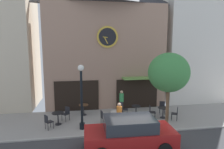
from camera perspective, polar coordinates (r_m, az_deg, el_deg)
ground_plane at (r=11.18m, az=7.45°, el=-18.00°), size 24.28×10.34×0.13m
clock_building at (r=15.97m, az=-1.87°, el=10.11°), size 9.40×3.48×10.41m
neighbor_building_right at (r=19.13m, az=22.59°, el=12.12°), size 5.43×3.25×12.73m
street_lamp at (r=11.67m, az=-8.82°, el=-6.46°), size 0.36×0.36×3.85m
street_tree at (r=12.06m, az=16.14°, el=0.49°), size 2.47×2.22×4.53m
cafe_table_center at (r=13.03m, az=-15.40°, el=-11.50°), size 0.75×0.75×0.77m
cafe_table_center_right at (r=14.36m, az=-8.21°, el=-9.53°), size 0.68×0.68×0.76m
cafe_table_rightmost at (r=12.82m, az=1.01°, el=-11.69°), size 0.67×0.67×0.76m
cafe_table_near_door at (r=14.18m, az=7.00°, el=-9.91°), size 0.64×0.64×0.73m
cafe_table_leftmost at (r=14.12m, az=14.57°, el=-10.10°), size 0.70×0.70×0.72m
cafe_chair_facing_street at (r=12.50m, az=-18.12°, el=-12.65°), size 0.56×0.56×0.90m
cafe_chair_outer at (r=13.81m, az=11.32°, el=-10.34°), size 0.49×0.49×0.90m
cafe_chair_corner at (r=13.60m, az=-13.09°, el=-10.69°), size 0.56×0.56×0.90m
cafe_chair_near_lamp at (r=12.61m, az=-2.56°, el=-12.03°), size 0.47×0.47×0.90m
cafe_chair_near_tree at (r=13.90m, az=18.01°, el=-10.47°), size 0.55×0.55×0.90m
cafe_chair_under_awning at (r=14.92m, az=14.33°, el=-9.00°), size 0.51×0.51×0.90m
cafe_chair_facing_wall at (r=14.14m, az=3.42°, el=-9.72°), size 0.48×0.48×0.90m
pedestrian_orange at (r=11.70m, az=2.11°, el=-11.96°), size 0.37×0.37×1.67m
pedestrian_green at (r=14.62m, az=2.77°, el=-7.74°), size 0.41×0.41×1.67m
parked_car_red at (r=9.87m, az=5.08°, el=-16.66°), size 4.33×2.08×1.55m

